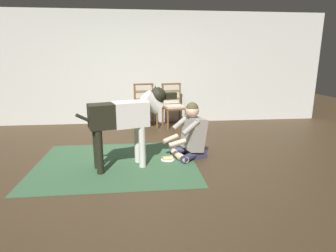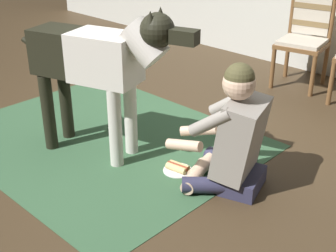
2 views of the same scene
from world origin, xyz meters
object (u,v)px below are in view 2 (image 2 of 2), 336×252
object	(u,v)px
dining_chair_left_of_pair	(306,33)
hot_dog_on_plate	(178,168)
person_sitting_on_floor	(233,138)
large_dog	(98,61)

from	to	relation	value
dining_chair_left_of_pair	hot_dog_on_plate	world-z (taller)	dining_chair_left_of_pair
dining_chair_left_of_pair	person_sitting_on_floor	xyz separation A→B (m)	(0.66, -2.11, -0.18)
hot_dog_on_plate	person_sitting_on_floor	bearing A→B (deg)	17.58
person_sitting_on_floor	large_dog	distance (m)	1.10
person_sitting_on_floor	hot_dog_on_plate	distance (m)	0.52
hot_dog_on_plate	large_dog	bearing A→B (deg)	-162.42
dining_chair_left_of_pair	large_dog	size ratio (longest dim) A/B	0.70
person_sitting_on_floor	large_dog	world-z (taller)	large_dog
large_dog	person_sitting_on_floor	bearing A→B (deg)	17.58
person_sitting_on_floor	hot_dog_on_plate	bearing A→B (deg)	-162.42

